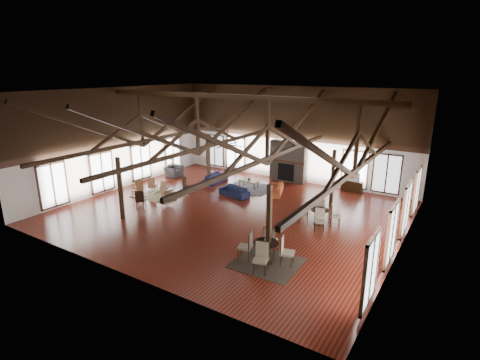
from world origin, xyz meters
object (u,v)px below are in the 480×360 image
Objects in this scene: sofa_orange at (275,189)px; coffee_table at (249,181)px; cafe_table_far at (319,214)px; tv_console at (352,186)px; armchair at (174,171)px; sofa_navy_left at (216,178)px; cafe_table_near at (266,248)px; sofa_navy_front at (234,191)px.

coffee_table is at bearing -114.74° from sofa_orange.
tv_console is at bearing 91.38° from cafe_table_far.
coffee_table is 6.46m from cafe_table_far.
tv_console is (11.19, 3.23, -0.03)m from armchair.
sofa_navy_left is 1.81× the size of armchair.
cafe_table_far is at bearing 32.86° from sofa_orange.
armchair is 13.05m from cafe_table_near.
cafe_table_far is (0.39, 4.52, -0.06)m from cafe_table_near.
sofa_navy_left is 10.71m from cafe_table_near.
tv_console is (5.45, 4.51, 0.04)m from sofa_navy_front.
cafe_table_near is (5.21, -5.81, 0.29)m from sofa_navy_front.
tv_console reaches higher than coffee_table.
sofa_navy_front is at bearing 131.85° from cafe_table_near.
cafe_table_near reaches higher than tv_console.
cafe_table_near is 1.75× the size of tv_console.
sofa_orange is 7.56m from armchair.
cafe_table_far reaches higher than tv_console.
cafe_table_near is at bearing -94.87° from cafe_table_far.
sofa_navy_left is 2.39m from coffee_table.
sofa_navy_left is 8.59m from cafe_table_far.
sofa_navy_left is at bearing 160.00° from cafe_table_far.
coffee_table is at bearing -89.18° from armchair.
armchair is 0.54× the size of cafe_table_far.
tv_console is (-0.14, 5.81, -0.19)m from cafe_table_far.
sofa_orange is 1.53× the size of tv_console.
sofa_navy_front is 5.88m from armchair.
armchair is (-7.55, -0.31, 0.07)m from sofa_orange.
cafe_table_far is (5.68, -3.07, 0.09)m from coffee_table.
sofa_orange is at bearing 53.16° from sofa_navy_front.
tv_console is (0.25, 10.33, -0.25)m from cafe_table_near.
sofa_orange is 1.50× the size of coffee_table.
cafe_table_far reaches higher than armchair.
cafe_table_near is (5.29, -7.59, 0.15)m from coffee_table.
armchair is at bearing -107.25° from sofa_orange.
sofa_orange is at bearing -141.30° from tv_console.
sofa_navy_left is (-2.47, 1.65, 0.01)m from sofa_navy_front.
sofa_navy_left is at bearing 158.12° from sofa_navy_front.
cafe_table_near is at bearing -49.92° from coffee_table.
armchair is 11.62m from cafe_table_far.
armchair reaches higher than coffee_table.
sofa_navy_front is 1.74× the size of armchair.
sofa_navy_front is at bearing -68.21° from sofa_orange.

